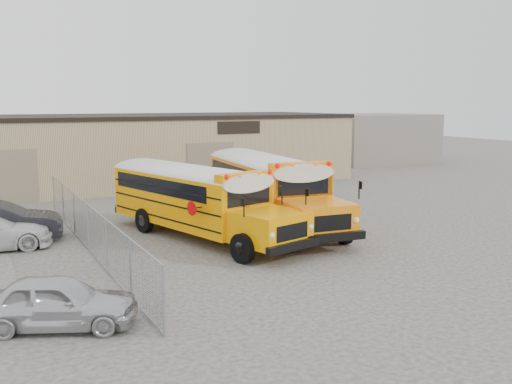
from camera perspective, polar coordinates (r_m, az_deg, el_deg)
name	(u,v)px	position (r m, az deg, el deg)	size (l,w,h in m)	color
ground	(267,250)	(21.68, 1.12, -5.84)	(120.00, 120.00, 0.00)	#3A3835
warehouse	(128,149)	(39.82, -12.69, 4.23)	(30.20, 10.20, 4.67)	tan
chainlink_fence	(88,227)	(22.29, -16.41, -3.41)	(0.07, 18.07, 1.81)	gray
distant_building_right	(372,138)	(54.45, 11.48, 5.33)	(10.00, 8.00, 4.40)	gray
school_bus_left	(121,180)	(28.81, -13.40, 1.17)	(5.11, 10.59, 3.01)	#FB9A00
school_bus_right	(224,168)	(32.11, -3.19, 2.39)	(3.93, 11.16, 3.20)	orange
tarp_bundle	(282,227)	(22.42, 2.59, -3.55)	(1.12, 1.06, 1.34)	black
car_silver	(57,302)	(15.17, -19.29, -10.33)	(1.58, 3.93, 1.34)	silver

